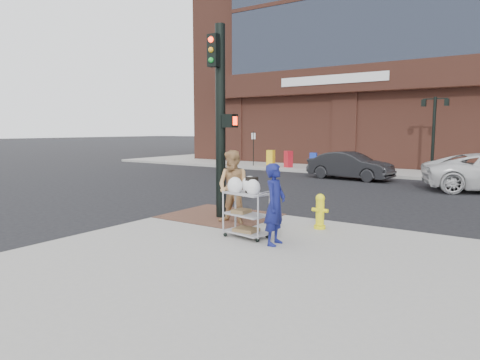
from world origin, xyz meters
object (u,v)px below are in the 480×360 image
Objects in this scene: traffic_signal_pole at (221,116)px; utility_cart at (246,210)px; sedan_dark at (350,166)px; fire_hydrant at (320,211)px; pedestrian_tan at (234,187)px; lamp_post at (434,127)px; woman_blue at (275,204)px.

traffic_signal_pole reaches higher than utility_cart.
sedan_dark reaches higher than fire_hydrant.
lamp_post is at bearing 79.17° from pedestrian_tan.
utility_cart is (-0.74, -16.64, -1.87)m from lamp_post.
pedestrian_tan is (-1.83, 1.15, 0.08)m from woman_blue.
utility_cart is at bearing -92.56° from lamp_post.
traffic_signal_pole reaches higher than sedan_dark.
utility_cart is at bearing -48.46° from pedestrian_tan.
pedestrian_tan is at bearing -30.28° from traffic_signal_pole.
traffic_signal_pole is 3.54m from fire_hydrant.
lamp_post is 2.19× the size of pedestrian_tan.
pedestrian_tan reaches higher than utility_cart.
sedan_dark is (-1.36, 12.02, -0.38)m from pedestrian_tan.
utility_cart is (-0.80, 0.15, -0.23)m from woman_blue.
lamp_post is at bearing 90.92° from fire_hydrant.
utility_cart is at bearing 72.41° from woman_blue.
traffic_signal_pole is at bearing -99.24° from lamp_post.
fire_hydrant is (0.19, 1.82, -0.40)m from woman_blue.
lamp_post is 16.87m from woman_blue.
pedestrian_tan is at bearing 50.94° from woman_blue.
fire_hydrant is at bearing 14.00° from pedestrian_tan.
woman_blue is at bearing -95.85° from fire_hydrant.
sedan_dark is 13.24m from utility_cart.
utility_cart is 1.59× the size of fire_hydrant.
woman_blue is 0.84m from utility_cart.
traffic_signal_pole is 3.50m from woman_blue.
fire_hydrant is at bearing -157.99° from sedan_dark.
woman_blue is 1.25× the size of utility_cart.
woman_blue reaches higher than sedan_dark.
traffic_signal_pole is 3.01× the size of woman_blue.
fire_hydrant is (2.72, 0.26, -2.26)m from traffic_signal_pole.
lamp_post is 15.11m from fire_hydrant.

